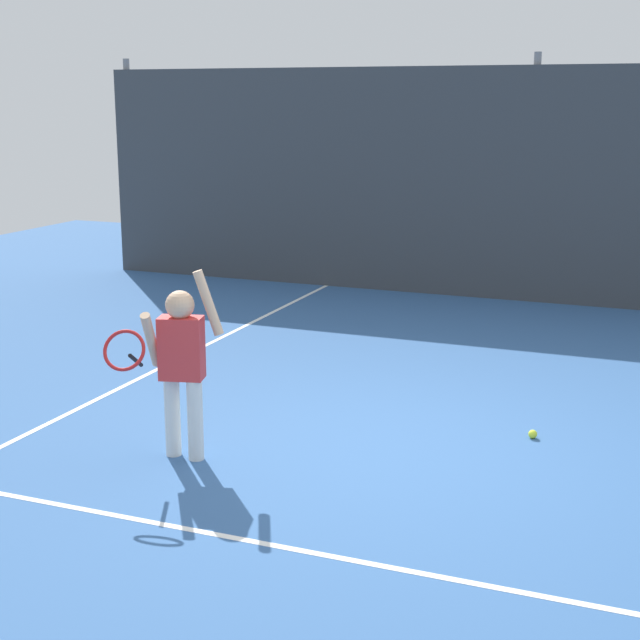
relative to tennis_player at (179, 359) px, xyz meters
The scene contains 9 objects.
ground_plane 1.66m from the tennis_player, 28.00° to the left, with size 20.00×20.00×0.00m, color #335B93.
court_line_baseline 1.80m from the tennis_player, 36.75° to the right, with size 9.00×0.05×0.00m, color white.
court_line_sideline 2.28m from the tennis_player, 128.22° to the left, with size 0.05×9.00×0.00m, color white.
back_fence_windscreen 6.40m from the tennis_player, 78.05° to the left, with size 11.76×0.08×2.86m, color #383D42.
fence_post_0 7.71m from the tennis_player, 125.10° to the left, with size 0.09×0.09×3.01m, color slate.
fence_post_1 6.46m from the tennis_player, 78.16° to the left, with size 0.09×0.09×3.01m, color slate.
tennis_player is the anchor object (origin of this frame).
tennis_ball_0 2.68m from the tennis_player, 30.49° to the left, with size 0.07×0.07×0.07m, color #CCE033.
tennis_ball_3 1.26m from the tennis_player, 115.59° to the left, with size 0.07×0.07×0.07m, color #CCE033.
Camera 1 is at (1.92, -6.16, 2.49)m, focal length 52.97 mm.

